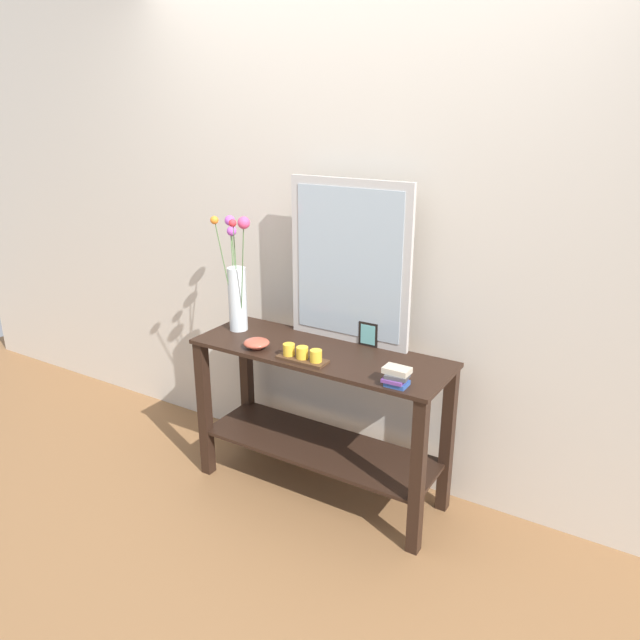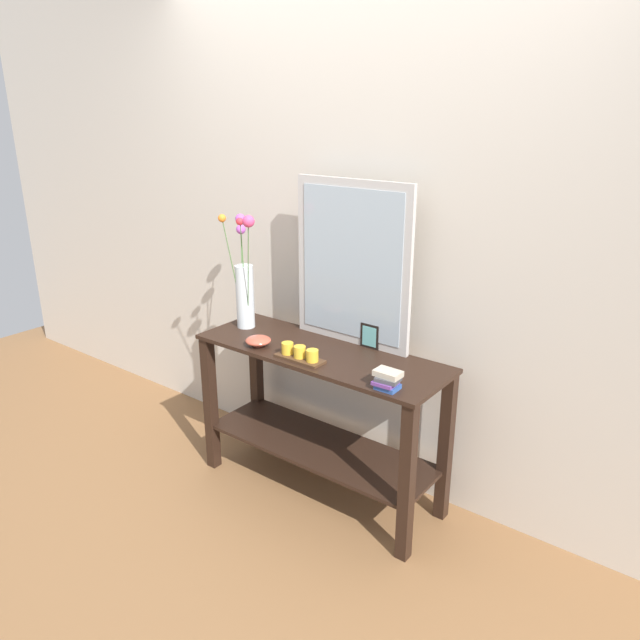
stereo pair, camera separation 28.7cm
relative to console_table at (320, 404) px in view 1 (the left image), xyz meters
The scene contains 9 objects.
ground_plane 0.50m from the console_table, ahead, with size 7.00×6.00×0.02m, color brown.
wall_back 0.92m from the console_table, 90.00° to the left, with size 6.40×0.08×2.70m, color beige.
console_table is the anchor object (origin of this frame).
mirror_leaning 0.72m from the console_table, 75.06° to the left, with size 0.64×0.03×0.80m.
tall_vase_left 0.74m from the console_table, behind, with size 0.30×0.24×0.62m.
candle_tray 0.35m from the console_table, 93.52° to the right, with size 0.24×0.09×0.07m.
picture_frame_small 0.43m from the console_table, 46.11° to the left, with size 0.10×0.01×0.12m.
decorative_bowl 0.44m from the console_table, 154.60° to the right, with size 0.13×0.13×0.05m.
book_stack 0.60m from the console_table, 18.36° to the right, with size 0.11×0.09×0.08m.
Camera 1 is at (1.41, -2.32, 1.90)m, focal length 34.24 mm.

